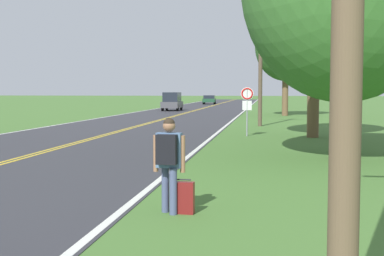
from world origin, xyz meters
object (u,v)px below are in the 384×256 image
Objects in this scene: suitcase at (184,198)px; traffic_sign at (247,100)px; car_dark_grey_van_mid_near at (172,101)px; car_dark_green_hatchback_mid_far at (209,99)px; hitchhiker_person at (169,155)px; tree_mid_treeline at (315,2)px; tree_left_verge at (286,46)px.

suitcase is 16.10m from traffic_sign.
suitcase is 47.40m from car_dark_grey_van_mid_near.
traffic_sign is 0.65× the size of car_dark_green_hatchback_mid_far.
hitchhiker_person is 17.17m from tree_mid_treeline.
car_dark_green_hatchback_mid_far is at bearing 9.83° from suitcase.
hitchhiker_person is 0.18× the size of tree_mid_treeline.
tree_mid_treeline is (3.47, 15.90, 5.88)m from suitcase.
car_dark_green_hatchback_mid_far is (-7.79, 73.48, 0.47)m from suitcase.
hitchhiker_person is 2.74× the size of suitcase.
car_dark_grey_van_mid_near is (-8.49, 46.64, -0.03)m from hitchhiker_person.
suitcase is (0.26, 0.05, -0.75)m from hitchhiker_person.
tree_mid_treeline is 58.92m from car_dark_green_hatchback_mid_far.
hitchhiker_person is at bearing 105.28° from suitcase.
car_dark_grey_van_mid_near is at bearing 14.10° from hitchhiker_person.
traffic_sign is (0.70, 16.08, 0.69)m from hitchhiker_person.
traffic_sign reaches higher than car_dark_green_hatchback_mid_far.
tree_left_verge is 21.03m from tree_mid_treeline.
traffic_sign is at bearing -164.04° from car_dark_grey_van_mid_near.
traffic_sign is 5.37m from tree_mid_treeline.
suitcase is at bearing -74.72° from hitchhiker_person.
tree_mid_treeline reaches higher than car_dark_grey_van_mid_near.
tree_left_verge is at bearing -0.55° from suitcase.
suitcase is 17.30m from tree_mid_treeline.
car_dark_grey_van_mid_near is (-12.21, 30.68, -5.16)m from tree_mid_treeline.
tree_left_verge is 2.23× the size of car_dark_grey_van_mid_near.
car_dark_green_hatchback_mid_far is at bearing 101.06° from tree_mid_treeline.
tree_mid_treeline is at bearing -2.44° from traffic_sign.
car_dark_grey_van_mid_near reaches higher than suitcase.
tree_mid_treeline is 2.61× the size of car_dark_green_hatchback_mid_far.
car_dark_grey_van_mid_near is at bearing 106.74° from traffic_sign.
tree_left_verge reaches higher than hitchhiker_person.
tree_left_verge is at bearing 91.84° from tree_mid_treeline.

